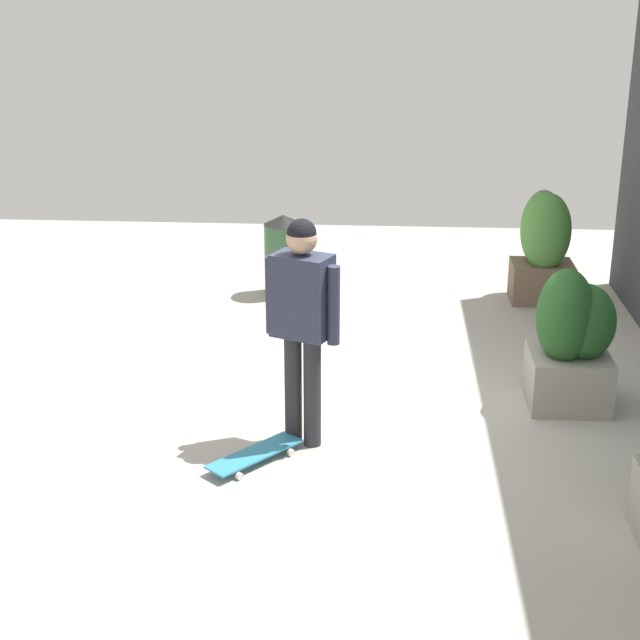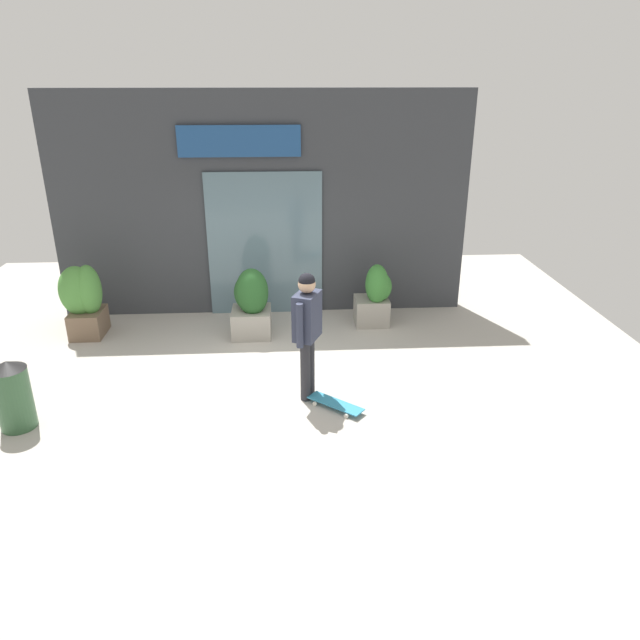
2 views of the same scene
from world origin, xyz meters
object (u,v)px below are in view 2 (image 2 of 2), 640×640
(planter_box_left, at_px, (251,302))
(skateboard, at_px, (336,404))
(planter_box_mid, at_px, (375,295))
(planter_box_right, at_px, (84,299))
(skateboarder, at_px, (307,323))
(trash_bin, at_px, (13,395))

(planter_box_left, bearing_deg, skateboard, -64.12)
(skateboard, distance_m, planter_box_mid, 2.93)
(planter_box_right, relative_size, planter_box_mid, 1.10)
(skateboard, bearing_deg, planter_box_left, 156.48)
(skateboarder, distance_m, planter_box_right, 4.20)
(planter_box_left, xyz_separation_m, planter_box_right, (-2.69, 0.16, 0.06))
(planter_box_left, height_order, planter_box_mid, planter_box_left)
(planter_box_left, height_order, planter_box_right, planter_box_right)
(skateboarder, relative_size, trash_bin, 1.95)
(skateboarder, xyz_separation_m, planter_box_mid, (1.25, 2.43, -0.53))
(skateboard, xyz_separation_m, trash_bin, (-3.88, -0.20, 0.38))
(planter_box_left, bearing_deg, planter_box_mid, 9.22)
(skateboard, height_order, planter_box_left, planter_box_left)
(skateboard, distance_m, planter_box_left, 2.73)
(skateboarder, height_order, planter_box_right, skateboarder)
(planter_box_right, xyz_separation_m, trash_bin, (-0.02, -2.76, -0.18))
(planter_box_right, bearing_deg, planter_box_mid, 2.18)
(trash_bin, bearing_deg, planter_box_right, 89.52)
(planter_box_left, bearing_deg, trash_bin, -136.15)
(planter_box_mid, xyz_separation_m, trash_bin, (-4.79, -2.95, -0.08))
(planter_box_left, distance_m, planter_box_mid, 2.11)
(skateboard, relative_size, planter_box_left, 0.63)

